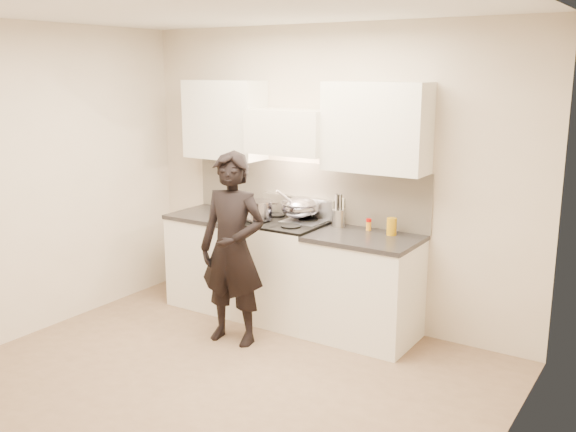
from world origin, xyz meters
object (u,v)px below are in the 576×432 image
(utensil_crock, at_px, (338,217))
(person, at_px, (233,249))
(stove, at_px, (283,270))
(counter_right, at_px, (363,287))
(wok, at_px, (300,208))

(utensil_crock, relative_size, person, 0.18)
(stove, distance_m, counter_right, 0.83)
(person, bearing_deg, counter_right, 28.43)
(person, bearing_deg, stove, 75.69)
(utensil_crock, bearing_deg, stove, -161.04)
(counter_right, relative_size, utensil_crock, 3.10)
(person, bearing_deg, utensil_crock, 48.28)
(wok, bearing_deg, stove, -126.66)
(stove, relative_size, wok, 2.10)
(wok, bearing_deg, person, -102.73)
(stove, relative_size, utensil_crock, 3.23)
(stove, height_order, wok, wok)
(counter_right, distance_m, wok, 0.95)
(wok, bearing_deg, counter_right, -10.38)
(wok, relative_size, utensil_crock, 1.54)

